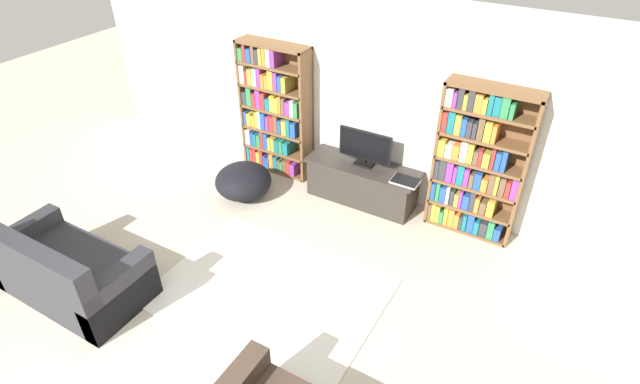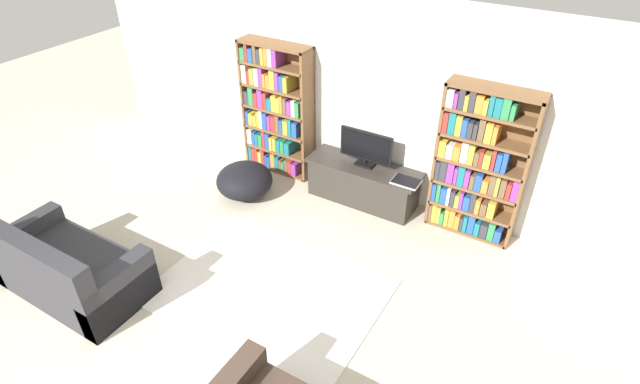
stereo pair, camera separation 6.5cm
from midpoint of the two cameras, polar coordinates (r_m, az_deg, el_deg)
wall_back at (r=6.31m, az=6.30°, el=10.40°), size 8.80×0.06×2.60m
bookshelf_left at (r=6.95m, az=-4.84°, el=9.30°), size 1.02×0.30×1.85m
bookshelf_right at (r=5.95m, az=17.79°, el=2.90°), size 1.02×0.30×1.85m
tv_stand at (r=6.53m, az=5.21°, el=1.01°), size 1.49×0.50×0.53m
television at (r=6.28m, az=5.57°, el=5.05°), size 0.70×0.16×0.48m
laptop at (r=6.12m, az=10.11°, el=1.17°), size 0.33×0.24×0.03m
area_rug at (r=5.40m, az=-5.46°, el=-11.19°), size 2.29×1.71×0.02m
couch_left_sectional at (r=5.80m, az=-26.58°, el=-7.96°), size 1.61×0.84×0.87m
beanbag_ottoman at (r=6.72m, az=-8.34°, el=1.32°), size 0.75×0.75×0.44m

